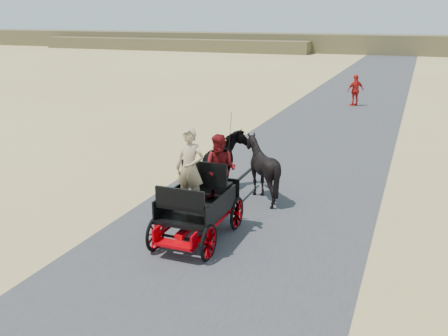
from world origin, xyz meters
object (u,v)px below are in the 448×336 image
(carriage, at_px, (198,223))
(horse_right, at_px, (262,168))
(horse_left, at_px, (224,164))
(pedestrian, at_px, (355,90))

(carriage, height_order, horse_right, horse_right)
(carriage, relative_size, horse_right, 1.41)
(carriage, bearing_deg, horse_left, 100.39)
(pedestrian, bearing_deg, horse_left, 43.66)
(carriage, xyz_separation_m, horse_right, (0.55, 3.00, 0.49))
(carriage, height_order, pedestrian, pedestrian)
(horse_left, xyz_separation_m, horse_right, (1.10, 0.00, 0.00))
(horse_right, bearing_deg, carriage, 79.61)
(horse_right, xyz_separation_m, pedestrian, (0.50, 15.82, 0.01))
(horse_left, height_order, horse_right, horse_right)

